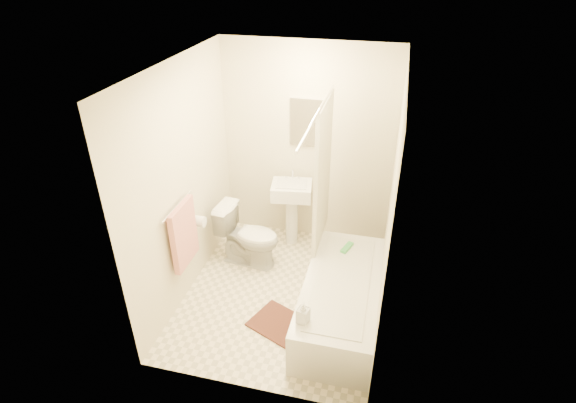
% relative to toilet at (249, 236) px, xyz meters
% --- Properties ---
extents(floor, '(2.40, 2.40, 0.00)m').
position_rel_toilet_xyz_m(floor, '(0.51, -0.46, -0.35)').
color(floor, beige).
rests_on(floor, ground).
extents(ceiling, '(2.40, 2.40, 0.00)m').
position_rel_toilet_xyz_m(ceiling, '(0.51, -0.46, 2.05)').
color(ceiling, white).
rests_on(ceiling, ground).
extents(wall_back, '(2.00, 0.02, 2.40)m').
position_rel_toilet_xyz_m(wall_back, '(0.51, 0.74, 0.85)').
color(wall_back, beige).
rests_on(wall_back, ground).
extents(wall_left, '(0.02, 2.40, 2.40)m').
position_rel_toilet_xyz_m(wall_left, '(-0.49, -0.46, 0.85)').
color(wall_left, beige).
rests_on(wall_left, ground).
extents(wall_right, '(0.02, 2.40, 2.40)m').
position_rel_toilet_xyz_m(wall_right, '(1.51, -0.46, 0.85)').
color(wall_right, beige).
rests_on(wall_right, ground).
extents(mirror, '(0.40, 0.03, 0.55)m').
position_rel_toilet_xyz_m(mirror, '(0.51, 0.72, 1.15)').
color(mirror, white).
rests_on(mirror, wall_back).
extents(curtain_rod, '(0.03, 1.70, 0.03)m').
position_rel_toilet_xyz_m(curtain_rod, '(0.81, -0.36, 1.65)').
color(curtain_rod, silver).
rests_on(curtain_rod, wall_back).
extents(shower_curtain, '(0.04, 0.80, 1.55)m').
position_rel_toilet_xyz_m(shower_curtain, '(0.81, 0.04, 0.87)').
color(shower_curtain, silver).
rests_on(shower_curtain, curtain_rod).
extents(towel_bar, '(0.02, 0.60, 0.02)m').
position_rel_toilet_xyz_m(towel_bar, '(-0.45, -0.71, 0.75)').
color(towel_bar, silver).
rests_on(towel_bar, wall_left).
extents(towel, '(0.06, 0.45, 0.66)m').
position_rel_toilet_xyz_m(towel, '(-0.42, -0.71, 0.43)').
color(towel, '#CC7266').
rests_on(towel, towel_bar).
extents(toilet_paper, '(0.11, 0.12, 0.12)m').
position_rel_toilet_xyz_m(toilet_paper, '(-0.42, -0.34, 0.35)').
color(toilet_paper, white).
rests_on(toilet_paper, wall_left).
extents(toilet, '(0.76, 0.48, 0.71)m').
position_rel_toilet_xyz_m(toilet, '(0.00, 0.00, 0.00)').
color(toilet, white).
rests_on(toilet, floor).
extents(sink, '(0.51, 0.43, 0.90)m').
position_rel_toilet_xyz_m(sink, '(0.39, 0.49, 0.10)').
color(sink, white).
rests_on(sink, floor).
extents(bathtub, '(0.71, 1.63, 0.46)m').
position_rel_toilet_xyz_m(bathtub, '(1.16, -0.66, -0.12)').
color(bathtub, silver).
rests_on(bathtub, floor).
extents(bath_mat, '(0.70, 0.62, 0.02)m').
position_rel_toilet_xyz_m(bath_mat, '(0.61, -0.91, -0.34)').
color(bath_mat, '#552A20').
rests_on(bath_mat, floor).
extents(soap_bottle, '(0.12, 0.12, 0.21)m').
position_rel_toilet_xyz_m(soap_bottle, '(0.90, -1.25, 0.21)').
color(soap_bottle, silver).
rests_on(soap_bottle, bathtub).
extents(scrub_brush, '(0.12, 0.21, 0.04)m').
position_rel_toilet_xyz_m(scrub_brush, '(1.13, -0.13, 0.12)').
color(scrub_brush, '#46B955').
rests_on(scrub_brush, bathtub).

